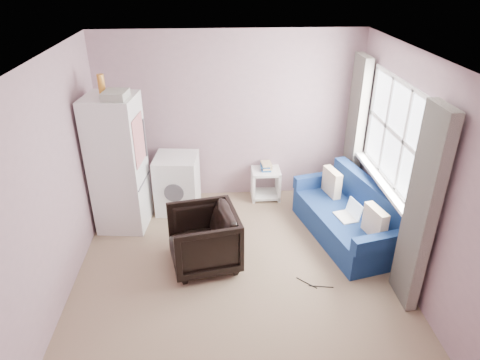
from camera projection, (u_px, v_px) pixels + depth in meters
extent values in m
cube|color=#92785F|center=(239.00, 281.00, 4.97)|extent=(3.80, 4.20, 0.02)
cube|color=silver|center=(239.00, 61.00, 3.81)|extent=(3.80, 4.20, 0.02)
cube|color=#A2808A|center=(230.00, 118.00, 6.26)|extent=(3.80, 0.02, 2.50)
cube|color=#A2808A|center=(261.00, 354.00, 2.52)|extent=(3.80, 0.02, 2.50)
cube|color=#A2808A|center=(49.00, 191.00, 4.28)|extent=(0.02, 4.20, 2.50)
cube|color=#A2808A|center=(420.00, 180.00, 4.50)|extent=(0.02, 4.20, 2.50)
cube|color=white|center=(396.00, 134.00, 5.00)|extent=(0.01, 1.60, 1.20)
imported|color=black|center=(203.00, 236.00, 5.06)|extent=(0.86, 0.90, 0.80)
cube|color=white|center=(118.00, 164.00, 5.61)|extent=(0.70, 0.70, 1.84)
cube|color=#55535B|center=(144.00, 181.00, 5.70)|extent=(0.07, 0.59, 0.02)
cube|color=#55535B|center=(145.00, 138.00, 5.66)|extent=(0.02, 0.03, 0.53)
cube|color=silver|center=(139.00, 140.00, 5.40)|extent=(0.05, 0.44, 0.63)
cylinder|color=orange|center=(101.00, 85.00, 5.17)|extent=(0.09, 0.09, 0.25)
cube|color=#A5A69C|center=(115.00, 95.00, 5.06)|extent=(0.31, 0.34, 0.09)
cube|color=white|center=(177.00, 183.00, 6.21)|extent=(0.65, 0.65, 0.84)
cube|color=#55535B|center=(175.00, 159.00, 6.01)|extent=(0.60, 0.58, 0.05)
cylinder|color=#55535B|center=(174.00, 193.00, 5.94)|extent=(0.28, 0.05, 0.28)
cube|color=white|center=(266.00, 171.00, 6.50)|extent=(0.43, 0.43, 0.04)
cube|color=white|center=(265.00, 193.00, 6.69)|extent=(0.43, 0.43, 0.04)
cube|color=white|center=(253.00, 183.00, 6.59)|extent=(0.04, 0.43, 0.48)
cube|color=white|center=(278.00, 183.00, 6.61)|extent=(0.04, 0.43, 0.48)
cube|color=#225390|center=(266.00, 169.00, 6.49)|extent=(0.14, 0.21, 0.03)
cube|color=beige|center=(267.00, 167.00, 6.48)|extent=(0.16, 0.22, 0.03)
cube|color=#225390|center=(265.00, 165.00, 6.47)|extent=(0.16, 0.22, 0.03)
cube|color=beige|center=(266.00, 164.00, 6.44)|extent=(0.16, 0.22, 0.03)
cube|color=navy|center=(345.00, 225.00, 5.66)|extent=(1.15, 1.79, 0.37)
cube|color=navy|center=(370.00, 196.00, 5.57)|extent=(0.55, 1.64, 0.40)
cube|color=navy|center=(384.00, 242.00, 4.86)|extent=(0.79, 0.31, 0.18)
cube|color=navy|center=(320.00, 180.00, 6.21)|extent=(0.79, 0.31, 0.18)
cube|color=#FFE7C0|center=(375.00, 222.00, 5.05)|extent=(0.19, 0.38, 0.37)
cube|color=#FFE7C0|center=(332.00, 182.00, 5.96)|extent=(0.19, 0.38, 0.37)
cube|color=white|center=(345.00, 217.00, 5.48)|extent=(0.28, 0.34, 0.02)
cube|color=silver|center=(354.00, 209.00, 5.46)|extent=(0.13, 0.31, 0.20)
cube|color=white|center=(382.00, 181.00, 5.29)|extent=(0.14, 1.70, 0.04)
cube|color=white|center=(386.00, 179.00, 5.28)|extent=(0.02, 1.68, 0.05)
cube|color=white|center=(394.00, 134.00, 5.00)|extent=(0.02, 1.68, 0.05)
cube|color=white|center=(403.00, 83.00, 4.72)|extent=(0.02, 1.68, 0.05)
cube|color=white|center=(425.00, 163.00, 4.29)|extent=(0.02, 0.05, 1.20)
cube|color=white|center=(404.00, 142.00, 4.76)|extent=(0.02, 0.05, 1.20)
cube|color=white|center=(386.00, 126.00, 5.24)|extent=(0.02, 0.05, 1.20)
cube|color=white|center=(371.00, 112.00, 5.71)|extent=(0.02, 0.05, 1.20)
cube|color=beige|center=(421.00, 211.00, 4.22)|extent=(0.12, 0.46, 2.18)
cube|color=beige|center=(355.00, 133.00, 6.14)|extent=(0.12, 0.46, 2.18)
cylinder|color=black|center=(321.00, 286.00, 4.86)|extent=(0.28, 0.06, 0.01)
cylinder|color=black|center=(307.00, 283.00, 4.91)|extent=(0.21, 0.20, 0.01)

